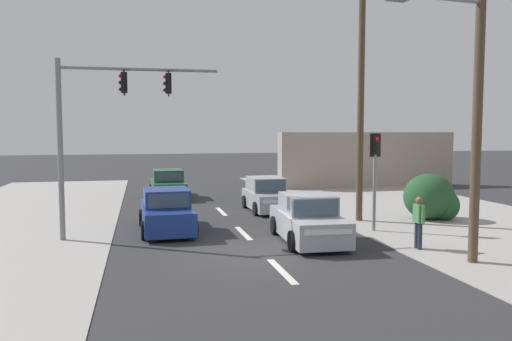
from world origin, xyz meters
TOP-DOWN VIEW (x-y plane):
  - ground_plane at (0.00, 0.00)m, footprint 140.00×140.00m
  - lane_dash_near at (0.00, -2.00)m, footprint 0.20×2.40m
  - lane_dash_mid at (0.00, 3.00)m, footprint 0.20×2.40m
  - lane_dash_far at (0.00, 8.00)m, footprint 0.20×2.40m
  - kerb_right_verge at (9.00, 2.00)m, footprint 10.00×44.00m
  - utility_pole_foreground_right at (5.23, -2.40)m, footprint 3.78×0.54m
  - utility_pole_midground_right at (5.07, 4.35)m, footprint 1.80×0.26m
  - traffic_signal_mast at (-4.81, 3.13)m, footprint 5.29×0.48m
  - pedestal_signal_right_kerb at (4.70, 2.26)m, footprint 0.44×0.30m
  - roadside_bush at (8.09, 3.95)m, footprint 2.19×1.88m
  - shopfront_wall_far at (11.00, 16.00)m, footprint 12.00×1.00m
  - sedan_receding_far at (-2.11, 13.41)m, footprint 1.95×4.27m
  - sedan_oncoming_mid at (-2.65, 3.99)m, footprint 1.98×4.28m
  - hatchback_kerbside_parked at (2.08, 7.79)m, footprint 1.81×3.66m
  - sedan_crossing_left at (1.82, 1.24)m, footprint 2.05×4.31m
  - pedestrian_at_kerb at (4.74, -0.64)m, footprint 0.23×0.56m

SIDE VIEW (x-z plane):
  - ground_plane at x=0.00m, z-range 0.00..0.00m
  - lane_dash_near at x=0.00m, z-range 0.00..0.01m
  - lane_dash_mid at x=0.00m, z-range 0.00..0.01m
  - lane_dash_far at x=0.00m, z-range 0.00..0.01m
  - kerb_right_verge at x=9.00m, z-range 0.00..0.02m
  - hatchback_kerbside_parked at x=2.08m, z-range -0.06..1.47m
  - sedan_receding_far at x=-2.11m, z-range -0.08..1.48m
  - sedan_oncoming_mid at x=-2.65m, z-range -0.08..1.48m
  - sedan_crossing_left at x=1.82m, z-range -0.08..1.48m
  - roadside_bush at x=8.09m, z-range -0.06..1.85m
  - pedestrian_at_kerb at x=4.74m, z-range 0.11..1.74m
  - shopfront_wall_far at x=11.00m, z-range 0.00..3.60m
  - pedestal_signal_right_kerb at x=4.70m, z-range 0.64..4.20m
  - traffic_signal_mast at x=-4.81m, z-range 1.15..7.15m
  - utility_pole_foreground_right at x=5.23m, z-range 0.36..10.13m
  - utility_pole_midground_right at x=5.07m, z-range 0.24..10.66m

